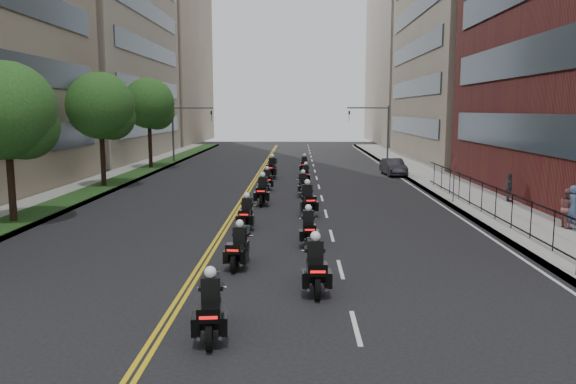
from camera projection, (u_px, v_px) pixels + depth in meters
name	position (u px, v px, depth m)	size (l,w,h in m)	color
ground	(223.00, 327.00, 13.56)	(160.00, 160.00, 0.00)	black
sidewalk_right	(448.00, 186.00, 38.06)	(4.00, 90.00, 0.15)	gray
sidewalk_left	(98.00, 185.00, 38.51)	(4.00, 90.00, 0.15)	gray
grass_strip	(109.00, 184.00, 38.48)	(2.00, 90.00, 0.04)	#1B3613
building_right_tan	(487.00, 15.00, 58.47)	(15.11, 28.00, 30.00)	gray
building_right_far	(424.00, 60.00, 88.43)	(15.00, 28.00, 26.00)	#B09F8E
building_left_far	(149.00, 60.00, 89.25)	(16.00, 28.00, 26.00)	gray
iron_fence	(504.00, 207.00, 25.10)	(0.05, 28.00, 1.50)	black
street_trees	(70.00, 111.00, 31.43)	(4.40, 38.40, 7.98)	black
traffic_signal_right	(378.00, 125.00, 54.40)	(4.09, 0.20, 5.60)	#3F3F44
traffic_signal_left	(183.00, 125.00, 54.76)	(4.09, 0.20, 5.60)	#3F3F44
motorcycle_0	(211.00, 310.00, 12.83)	(0.63, 2.25, 1.66)	black
motorcycle_1	(316.00, 268.00, 16.09)	(0.56, 2.38, 1.75)	black
motorcycle_2	(239.00, 249.00, 18.61)	(0.64, 2.15, 1.59)	black
motorcycle_3	(308.00, 229.00, 21.70)	(0.50, 2.14, 1.58)	black
motorcycle_4	(247.00, 215.00, 24.67)	(0.51, 2.17, 1.60)	black
motorcycle_5	(308.00, 201.00, 27.85)	(0.73, 2.42, 1.79)	black
motorcycle_6	(263.00, 192.00, 30.90)	(0.57, 2.45, 1.81)	black
motorcycle_7	(303.00, 186.00, 33.99)	(0.64, 2.19, 1.62)	black
motorcycle_8	(267.00, 181.00, 36.67)	(0.59, 2.10, 1.55)	black
motorcycle_9	(306.00, 175.00, 40.00)	(0.52, 2.08, 1.53)	black
motorcycle_10	(272.00, 169.00, 42.71)	(0.75, 2.53, 1.87)	black
motorcycle_11	(304.00, 166.00, 46.15)	(0.51, 2.22, 1.64)	black
parked_sedan	(393.00, 167.00, 44.87)	(1.42, 4.06, 1.34)	black
pedestrian_a	(574.00, 207.00, 23.80)	(0.69, 0.45, 1.89)	slate
pedestrian_b	(568.00, 208.00, 24.14)	(0.83, 0.64, 1.70)	#90524E
pedestrian_c	(509.00, 187.00, 31.07)	(0.92, 0.38, 1.58)	#46464E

